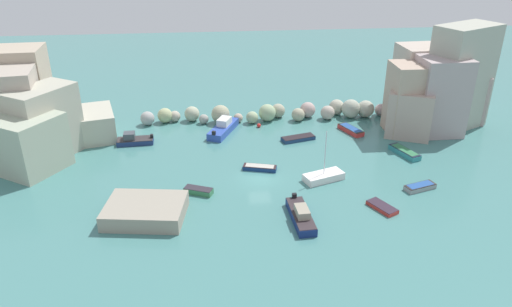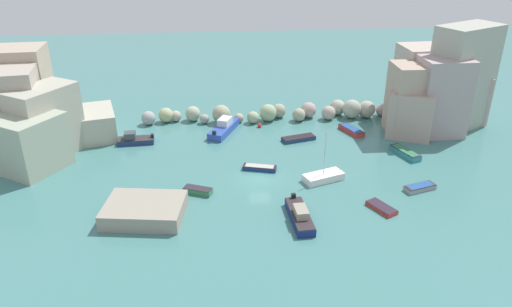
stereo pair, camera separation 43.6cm
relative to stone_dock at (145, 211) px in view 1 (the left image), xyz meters
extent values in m
plane|color=#457F7B|center=(11.86, 6.77, -0.78)|extent=(160.00, 160.00, 0.00)
cube|color=#B6B3A0|center=(-8.95, 20.49, 1.04)|extent=(7.24, 8.31, 3.65)
cube|color=tan|center=(-17.67, 22.50, 5.05)|extent=(7.14, 6.07, 11.66)
cube|color=#A7B099|center=(-15.07, 12.48, 2.44)|extent=(11.08, 10.37, 6.43)
cube|color=#AFAD9A|center=(-12.93, 15.30, 3.52)|extent=(7.98, 8.88, 8.61)
cube|color=#AEA192|center=(-17.93, 17.87, 4.40)|extent=(8.82, 8.99, 10.36)
cube|color=tan|center=(34.22, 17.93, 3.94)|extent=(7.88, 5.20, 9.43)
cube|color=#BDAB9D|center=(37.24, 22.91, 4.49)|extent=(8.42, 6.04, 10.54)
cube|color=#AAAA9B|center=(40.33, 19.41, 6.21)|extent=(9.80, 7.97, 13.98)
cube|color=#AF9C9D|center=(36.81, 19.26, 4.37)|extent=(6.20, 8.94, 10.31)
cube|color=#B7A093|center=(33.61, 18.63, 2.30)|extent=(8.58, 10.01, 6.16)
cube|color=#B9A29D|center=(42.32, 23.34, 2.65)|extent=(10.61, 9.65, 6.86)
sphere|color=#A1A19E|center=(-2.12, 24.05, 0.20)|extent=(1.96, 1.96, 1.96)
sphere|color=#AFB583|center=(0.27, 24.77, 0.27)|extent=(2.10, 2.10, 2.10)
sphere|color=#B6AC98|center=(1.63, 25.02, 0.00)|extent=(1.55, 1.55, 1.55)
sphere|color=#AEB396|center=(4.08, 24.96, 0.29)|extent=(2.14, 2.14, 2.14)
sphere|color=#9F9E96|center=(5.73, 23.75, -0.10)|extent=(1.36, 1.36, 1.36)
sphere|color=#A8A687|center=(8.12, 23.83, 0.52)|extent=(2.59, 2.59, 2.59)
sphere|color=#BAA490|center=(10.61, 23.78, -0.13)|extent=(1.30, 1.30, 1.30)
sphere|color=#A4B68D|center=(12.55, 23.22, 0.08)|extent=(1.72, 1.72, 1.72)
sphere|color=#9EB48A|center=(14.79, 23.94, 0.44)|extent=(2.44, 2.44, 2.44)
sphere|color=#A4A389|center=(16.52, 25.15, 0.24)|extent=(2.03, 2.03, 2.03)
sphere|color=#ADA88A|center=(19.18, 23.44, 0.16)|extent=(1.88, 1.88, 1.88)
sphere|color=#B69C96|center=(20.83, 24.78, 0.34)|extent=(2.24, 2.24, 2.24)
sphere|color=#B8AA9B|center=(23.52, 23.62, 0.23)|extent=(2.02, 2.02, 2.02)
sphere|color=#B4B19C|center=(25.31, 25.44, 0.35)|extent=(2.26, 2.26, 2.26)
sphere|color=#A9AF9C|center=(27.03, 23.98, 0.57)|extent=(2.70, 2.70, 2.70)
sphere|color=#B1B29E|center=(29.24, 23.96, 0.46)|extent=(2.48, 2.48, 2.48)
sphere|color=#BC9F9E|center=(31.66, 24.33, 0.09)|extent=(1.74, 1.74, 1.74)
cube|color=gray|center=(0.00, 0.00, 0.00)|extent=(8.22, 6.66, 1.56)
sphere|color=red|center=(13.34, 21.58, -0.50)|extent=(0.56, 0.56, 0.56)
cube|color=navy|center=(12.06, 8.81, -0.55)|extent=(4.01, 2.09, 0.46)
cube|color=#2F1F21|center=(12.06, 8.81, -0.28)|extent=(3.93, 2.05, 0.06)
cube|color=#ADA89E|center=(12.06, 8.81, -0.27)|extent=(3.41, 1.78, 0.08)
cube|color=navy|center=(-3.12, 17.77, -0.46)|extent=(4.68, 2.15, 0.63)
cube|color=#322D2F|center=(-3.12, 17.77, -0.12)|extent=(4.58, 2.11, 0.06)
cube|color=#3F444C|center=(-3.79, 17.73, 0.31)|extent=(1.45, 1.41, 0.93)
cube|color=black|center=(-0.98, 17.88, 0.10)|extent=(0.38, 0.46, 0.50)
cube|color=white|center=(18.84, 5.67, -0.37)|extent=(4.86, 3.29, 0.81)
cylinder|color=silver|center=(18.84, 5.67, 2.56)|extent=(0.10, 0.10, 5.06)
cube|color=red|center=(25.58, 18.61, -0.48)|extent=(2.85, 4.34, 0.60)
cube|color=#292B23|center=(25.58, 18.61, -0.15)|extent=(2.79, 4.26, 0.06)
cube|color=#234C93|center=(25.58, 18.61, -0.14)|extent=(2.42, 3.69, 0.08)
cube|color=navy|center=(14.84, -1.96, -0.39)|extent=(2.03, 6.08, 0.78)
cube|color=#31272B|center=(14.84, -1.96, 0.03)|extent=(1.99, 5.96, 0.06)
cube|color=#9E937F|center=(14.87, -2.37, 0.41)|extent=(1.26, 2.09, 0.80)
cube|color=black|center=(14.69, 0.89, 0.25)|extent=(0.46, 0.38, 0.50)
cube|color=#368748|center=(-1.73, 2.02, -0.55)|extent=(4.20, 2.12, 0.46)
cube|color=#242429|center=(-1.73, 2.02, -0.29)|extent=(4.12, 2.08, 0.06)
cube|color=#ADA89E|center=(-1.73, 2.02, -0.28)|extent=(3.57, 1.80, 0.08)
cube|color=red|center=(23.31, -0.82, -0.59)|extent=(2.70, 3.45, 0.37)
cube|color=#2E212F|center=(23.31, -0.82, -0.38)|extent=(2.65, 3.39, 0.06)
cube|color=teal|center=(30.19, 10.98, -0.47)|extent=(2.82, 4.59, 0.63)
cube|color=#1B2033|center=(30.19, 10.98, -0.12)|extent=(2.76, 4.49, 0.06)
cube|color=#2D7047|center=(30.19, 10.98, -0.11)|extent=(2.40, 3.90, 0.08)
cube|color=#397A4E|center=(5.04, 4.11, -0.49)|extent=(3.22, 2.22, 0.59)
cube|color=#2D2831|center=(5.04, 4.11, -0.16)|extent=(3.15, 2.17, 0.06)
cube|color=#304EB1|center=(8.33, 20.28, -0.30)|extent=(4.59, 6.98, 0.97)
cube|color=silver|center=(8.51, 20.70, 0.65)|extent=(2.20, 2.57, 0.92)
cube|color=black|center=(7.01, 17.34, 0.44)|extent=(0.55, 0.51, 0.50)
cube|color=navy|center=(17.99, 16.71, -0.55)|extent=(4.63, 2.60, 0.46)
cube|color=black|center=(17.99, 16.71, -0.29)|extent=(4.54, 2.55, 0.06)
cube|color=gray|center=(28.66, 2.61, -0.54)|extent=(3.69, 2.20, 0.49)
cube|color=#2C2624|center=(28.66, 2.61, -0.26)|extent=(3.61, 2.16, 0.06)
cube|color=#234C93|center=(28.66, 2.61, -0.25)|extent=(3.13, 1.87, 0.08)
camera|label=1|loc=(6.56, -40.83, 25.28)|focal=34.21mm
camera|label=2|loc=(6.99, -40.87, 25.28)|focal=34.21mm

